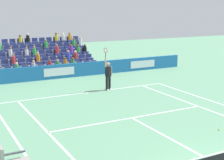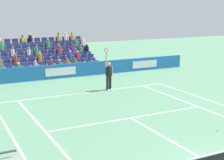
# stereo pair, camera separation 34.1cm
# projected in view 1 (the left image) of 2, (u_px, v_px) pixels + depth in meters

# --- Properties ---
(line_baseline) EXTENTS (10.97, 0.10, 0.01)m
(line_baseline) POSITION_uv_depth(u_px,v_px,m) (85.00, 93.00, 20.89)
(line_baseline) COLOR white
(line_baseline) RESTS_ON ground
(line_service) EXTENTS (8.23, 0.10, 0.01)m
(line_service) POSITION_uv_depth(u_px,v_px,m) (132.00, 118.00, 16.15)
(line_service) COLOR white
(line_service) RESTS_ON ground
(line_centre_service) EXTENTS (0.10, 6.40, 0.01)m
(line_centre_service) POSITION_uv_depth(u_px,v_px,m) (174.00, 141.00, 13.38)
(line_centre_service) COLOR white
(line_centre_service) RESTS_ON ground
(line_singles_sideline_left) EXTENTS (0.10, 11.89, 0.01)m
(line_singles_sideline_left) POSITION_uv_depth(u_px,v_px,m) (51.00, 136.00, 13.87)
(line_singles_sideline_left) COLOR white
(line_singles_sideline_left) RESTS_ON ground
(line_singles_sideline_right) EXTENTS (0.10, 11.89, 0.01)m
(line_singles_sideline_right) POSITION_uv_depth(u_px,v_px,m) (204.00, 108.00, 17.64)
(line_singles_sideline_right) COLOR white
(line_singles_sideline_right) RESTS_ON ground
(line_doubles_sideline_left) EXTENTS (0.10, 11.89, 0.01)m
(line_doubles_sideline_left) POSITION_uv_depth(u_px,v_px,m) (17.00, 142.00, 13.24)
(line_doubles_sideline_left) COLOR white
(line_doubles_sideline_left) RESTS_ON ground
(line_doubles_sideline_right) EXTENTS (0.10, 11.89, 0.01)m
(line_doubles_sideline_right) POSITION_uv_depth(u_px,v_px,m) (224.00, 105.00, 18.26)
(line_doubles_sideline_right) COLOR white
(line_doubles_sideline_right) RESTS_ON ground
(line_centre_mark) EXTENTS (0.10, 0.20, 0.01)m
(line_centre_mark) POSITION_uv_depth(u_px,v_px,m) (86.00, 93.00, 20.80)
(line_centre_mark) COLOR white
(line_centre_mark) RESTS_ON ground
(sponsor_barrier) EXTENTS (21.77, 0.22, 1.04)m
(sponsor_barrier) POSITION_uv_depth(u_px,v_px,m) (59.00, 71.00, 24.99)
(sponsor_barrier) COLOR #1E66AD
(sponsor_barrier) RESTS_ON ground
(tennis_player) EXTENTS (0.54, 0.42, 2.85)m
(tennis_player) POSITION_uv_depth(u_px,v_px,m) (108.00, 75.00, 21.40)
(tennis_player) COLOR black
(tennis_player) RESTS_ON ground
(stadium_stand) EXTENTS (7.44, 4.75, 3.02)m
(stadium_stand) POSITION_uv_depth(u_px,v_px,m) (44.00, 61.00, 28.01)
(stadium_stand) COLOR gray
(stadium_stand) RESTS_ON ground
(loose_tennis_ball) EXTENTS (0.07, 0.07, 0.07)m
(loose_tennis_ball) POSITION_uv_depth(u_px,v_px,m) (219.00, 129.00, 14.52)
(loose_tennis_ball) COLOR #D1E533
(loose_tennis_ball) RESTS_ON ground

